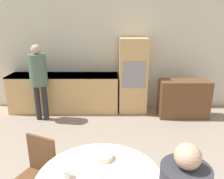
{
  "coord_description": "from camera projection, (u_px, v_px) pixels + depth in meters",
  "views": [
    {
      "loc": [
        -0.05,
        -0.18,
        2.1
      ],
      "look_at": [
        -0.05,
        2.96,
        1.12
      ],
      "focal_mm": 35.0,
      "sensor_mm": 36.0,
      "label": 1
    }
  ],
  "objects": [
    {
      "name": "person_standing",
      "position": [
        38.0,
        75.0,
        4.59
      ],
      "size": [
        0.36,
        0.36,
        1.65
      ],
      "color": "#262628",
      "rests_on": "ground_plane"
    },
    {
      "name": "cup",
      "position": [
        66.0,
        174.0,
        1.94
      ],
      "size": [
        0.08,
        0.08,
        0.09
      ],
      "color": "silver",
      "rests_on": "dining_table"
    },
    {
      "name": "salt_shaker",
      "position": [
        102.0,
        179.0,
        1.87
      ],
      "size": [
        0.03,
        0.03,
        0.09
      ],
      "color": "white",
      "rests_on": "dining_table"
    },
    {
      "name": "oven_unit",
      "position": [
        132.0,
        76.0,
        5.15
      ],
      "size": [
        0.64,
        0.59,
        1.74
      ],
      "color": "tan",
      "rests_on": "ground_plane"
    },
    {
      "name": "chair_far_left",
      "position": [
        37.0,
        172.0,
        2.44
      ],
      "size": [
        0.53,
        0.53,
        0.89
      ],
      "rotation": [
        0.0,
        0.0,
        5.86
      ],
      "color": "brown",
      "rests_on": "ground_plane"
    },
    {
      "name": "wall_back",
      "position": [
        114.0,
        55.0,
        5.34
      ],
      "size": [
        6.66,
        0.05,
        2.6
      ],
      "color": "beige",
      "rests_on": "ground_plane"
    },
    {
      "name": "sideboard",
      "position": [
        183.0,
        99.0,
        4.94
      ],
      "size": [
        1.1,
        0.45,
        0.85
      ],
      "color": "brown",
      "rests_on": "ground_plane"
    },
    {
      "name": "kitchen_counter",
      "position": [
        64.0,
        92.0,
        5.26
      ],
      "size": [
        2.56,
        0.6,
        0.9
      ],
      "color": "tan",
      "rests_on": "ground_plane"
    },
    {
      "name": "bowl_near",
      "position": [
        104.0,
        156.0,
        2.21
      ],
      "size": [
        0.18,
        0.18,
        0.05
      ],
      "color": "beige",
      "rests_on": "dining_table"
    }
  ]
}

